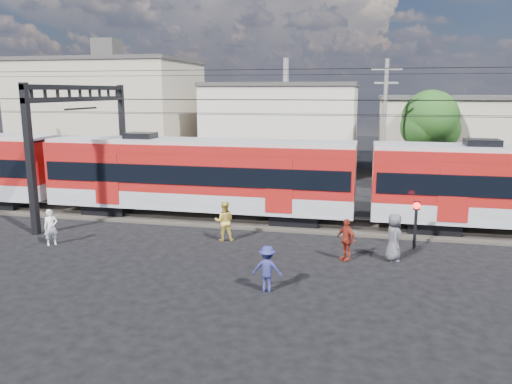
# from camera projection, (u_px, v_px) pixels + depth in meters

# --- Properties ---
(ground) EXTENTS (120.00, 120.00, 0.00)m
(ground) POSITION_uv_depth(u_px,v_px,m) (219.00, 277.00, 18.03)
(ground) COLOR black
(ground) RESTS_ON ground
(track_bed) EXTENTS (70.00, 3.40, 0.12)m
(track_bed) POSITION_uv_depth(u_px,v_px,m) (263.00, 221.00, 25.67)
(track_bed) COLOR #2D2823
(track_bed) RESTS_ON ground
(rail_near) EXTENTS (70.00, 0.12, 0.12)m
(rail_near) POSITION_uv_depth(u_px,v_px,m) (260.00, 222.00, 24.93)
(rail_near) COLOR #59544C
(rail_near) RESTS_ON track_bed
(rail_far) EXTENTS (70.00, 0.12, 0.12)m
(rail_far) POSITION_uv_depth(u_px,v_px,m) (266.00, 215.00, 26.37)
(rail_far) COLOR #59544C
(rail_far) RESTS_ON track_bed
(commuter_train) EXTENTS (50.30, 3.08, 4.17)m
(commuter_train) POSITION_uv_depth(u_px,v_px,m) (203.00, 174.00, 25.90)
(commuter_train) COLOR black
(commuter_train) RESTS_ON ground
(catenary) EXTENTS (70.00, 9.30, 7.52)m
(catenary) POSITION_uv_depth(u_px,v_px,m) (105.00, 119.00, 26.51)
(catenary) COLOR black
(catenary) RESTS_ON ground
(building_west) EXTENTS (14.28, 10.20, 9.30)m
(building_west) POSITION_uv_depth(u_px,v_px,m) (111.00, 114.00, 43.69)
(building_west) COLOR tan
(building_west) RESTS_ON ground
(building_midwest) EXTENTS (12.24, 12.24, 7.30)m
(building_midwest) POSITION_uv_depth(u_px,v_px,m) (285.00, 126.00, 43.56)
(building_midwest) COLOR beige
(building_midwest) RESTS_ON ground
(building_mideast) EXTENTS (16.32, 10.20, 6.30)m
(building_mideast) POSITION_uv_depth(u_px,v_px,m) (489.00, 138.00, 37.38)
(building_mideast) COLOR tan
(building_mideast) RESTS_ON ground
(utility_pole_mid) EXTENTS (1.80, 0.24, 8.50)m
(utility_pole_mid) POSITION_uv_depth(u_px,v_px,m) (384.00, 126.00, 30.20)
(utility_pole_mid) COLOR slate
(utility_pole_mid) RESTS_ON ground
(tree_near) EXTENTS (3.82, 3.64, 6.72)m
(tree_near) POSITION_uv_depth(u_px,v_px,m) (433.00, 122.00, 32.46)
(tree_near) COLOR #382619
(tree_near) RESTS_ON ground
(pedestrian_a) EXTENTS (0.68, 0.67, 1.58)m
(pedestrian_a) POSITION_uv_depth(u_px,v_px,m) (51.00, 227.00, 21.73)
(pedestrian_a) COLOR white
(pedestrian_a) RESTS_ON ground
(pedestrian_b) EXTENTS (1.03, 0.89, 1.81)m
(pedestrian_b) POSITION_uv_depth(u_px,v_px,m) (224.00, 221.00, 22.33)
(pedestrian_b) COLOR gold
(pedestrian_b) RESTS_ON ground
(pedestrian_c) EXTENTS (1.02, 0.59, 1.58)m
(pedestrian_c) POSITION_uv_depth(u_px,v_px,m) (267.00, 269.00, 16.65)
(pedestrian_c) COLOR navy
(pedestrian_c) RESTS_ON ground
(pedestrian_d) EXTENTS (1.01, 0.98, 1.69)m
(pedestrian_d) POSITION_uv_depth(u_px,v_px,m) (346.00, 240.00, 19.74)
(pedestrian_d) COLOR maroon
(pedestrian_d) RESTS_ON ground
(pedestrian_e) EXTENTS (0.67, 0.97, 1.90)m
(pedestrian_e) POSITION_uv_depth(u_px,v_px,m) (394.00, 237.00, 19.67)
(pedestrian_e) COLOR #4C4C51
(pedestrian_e) RESTS_ON ground
(crossing_signal) EXTENTS (0.30, 0.30, 2.07)m
(crossing_signal) POSITION_uv_depth(u_px,v_px,m) (416.00, 216.00, 21.09)
(crossing_signal) COLOR black
(crossing_signal) RESTS_ON ground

